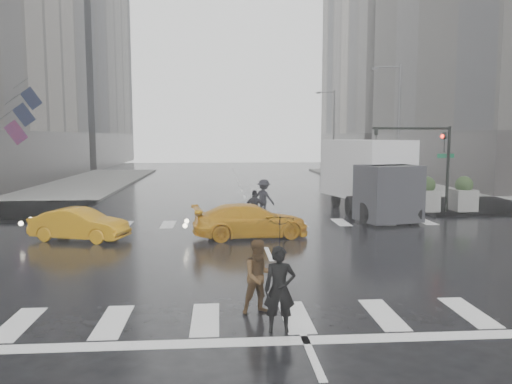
{
  "coord_description": "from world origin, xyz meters",
  "views": [
    {
      "loc": [
        -1.68,
        -16.63,
        4.0
      ],
      "look_at": [
        -0.29,
        2.0,
        1.91
      ],
      "focal_mm": 35.0,
      "sensor_mm": 36.0,
      "label": 1
    }
  ],
  "objects": [
    {
      "name": "ground",
      "position": [
        0.0,
        0.0,
        0.0
      ],
      "size": [
        120.0,
        120.0,
        0.0
      ],
      "primitive_type": "plane",
      "color": "black",
      "rests_on": "ground"
    },
    {
      "name": "building_nw_far",
      "position": [
        -29.0,
        56.0,
        20.19
      ],
      "size": [
        26.05,
        26.05,
        44.0
      ],
      "color": "#5B5954",
      "rests_on": "ground"
    },
    {
      "name": "building_ne_far",
      "position": [
        29.0,
        56.0,
        16.27
      ],
      "size": [
        26.05,
        26.05,
        36.0
      ],
      "color": "gray",
      "rests_on": "ground"
    },
    {
      "name": "road_markings",
      "position": [
        0.0,
        0.0,
        0.01
      ],
      "size": [
        18.0,
        48.0,
        0.01
      ],
      "primitive_type": null,
      "color": "silver",
      "rests_on": "ground"
    },
    {
      "name": "traffic_signal_pole",
      "position": [
        9.01,
        8.01,
        3.22
      ],
      "size": [
        4.45,
        0.42,
        4.5
      ],
      "color": "black",
      "rests_on": "ground"
    },
    {
      "name": "street_lamp_near",
      "position": [
        10.87,
        18.0,
        4.95
      ],
      "size": [
        2.15,
        0.22,
        9.0
      ],
      "color": "#59595B",
      "rests_on": "ground"
    },
    {
      "name": "street_lamp_far",
      "position": [
        10.87,
        38.0,
        4.95
      ],
      "size": [
        2.15,
        0.22,
        9.0
      ],
      "color": "#59595B",
      "rests_on": "ground"
    },
    {
      "name": "planter_west",
      "position": [
        7.0,
        8.2,
        0.98
      ],
      "size": [
        1.1,
        1.1,
        1.8
      ],
      "color": "slate",
      "rests_on": "ground"
    },
    {
      "name": "planter_mid",
      "position": [
        9.0,
        8.2,
        0.98
      ],
      "size": [
        1.1,
        1.1,
        1.8
      ],
      "color": "slate",
      "rests_on": "ground"
    },
    {
      "name": "planter_east",
      "position": [
        11.0,
        8.2,
        0.98
      ],
      "size": [
        1.1,
        1.1,
        1.8
      ],
      "color": "slate",
      "rests_on": "ground"
    },
    {
      "name": "flag_cluster",
      "position": [
        -15.08,
        18.5,
        5.64
      ],
      "size": [
        2.87,
        3.06,
        4.69
      ],
      "color": "#59595B",
      "rests_on": "ground"
    },
    {
      "name": "pedestrian_black",
      "position": [
        -0.46,
        -6.8,
        1.58
      ],
      "size": [
        1.03,
        1.05,
        2.43
      ],
      "rotation": [
        0.0,
        0.0,
        -0.07
      ],
      "color": "black",
      "rests_on": "ground"
    },
    {
      "name": "pedestrian_brown",
      "position": [
        -0.78,
        -5.7,
        0.85
      ],
      "size": [
        0.96,
        0.84,
        1.7
      ],
      "primitive_type": "imported",
      "rotation": [
        0.0,
        0.0,
        0.26
      ],
      "color": "#483119",
      "rests_on": "ground"
    },
    {
      "name": "pedestrian_far_a",
      "position": [
        -0.11,
        5.0,
        0.83
      ],
      "size": [
        1.09,
        0.82,
        1.66
      ],
      "primitive_type": "imported",
      "rotation": [
        0.0,
        0.0,
        2.89
      ],
      "color": "black",
      "rests_on": "ground"
    },
    {
      "name": "pedestrian_far_b",
      "position": [
        0.55,
        8.05,
        0.93
      ],
      "size": [
        1.34,
        1.29,
        1.86
      ],
      "primitive_type": "imported",
      "rotation": [
        0.0,
        0.0,
        2.42
      ],
      "color": "black",
      "rests_on": "ground"
    },
    {
      "name": "taxi_mid",
      "position": [
        -7.07,
        2.82,
        0.62
      ],
      "size": [
        3.95,
        2.32,
        1.23
      ],
      "primitive_type": "imported",
      "rotation": [
        0.0,
        0.0,
        1.28
      ],
      "color": "orange",
      "rests_on": "ground"
    },
    {
      "name": "taxi_rear",
      "position": [
        -0.44,
        2.88,
        0.67
      ],
      "size": [
        4.28,
        2.41,
        1.33
      ],
      "primitive_type": "imported",
      "rotation": [
        0.0,
        0.0,
        1.71
      ],
      "color": "orange",
      "rests_on": "ground"
    },
    {
      "name": "box_truck",
      "position": [
        6.1,
        8.21,
        2.03
      ],
      "size": [
        2.69,
        7.17,
        3.81
      ],
      "rotation": [
        0.0,
        0.0,
        0.28
      ],
      "color": "white",
      "rests_on": "ground"
    }
  ]
}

